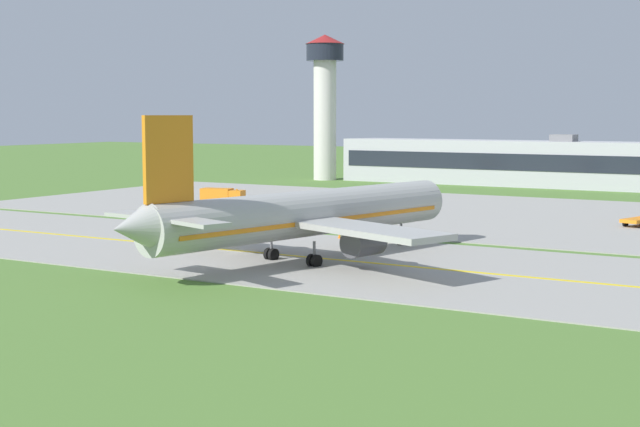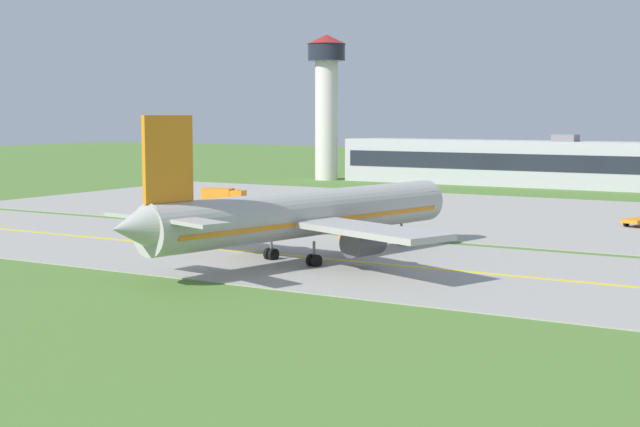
{
  "view_description": "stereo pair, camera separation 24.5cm",
  "coord_description": "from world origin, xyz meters",
  "px_view_note": "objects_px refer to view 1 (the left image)",
  "views": [
    {
      "loc": [
        48.22,
        -69.41,
        12.79
      ],
      "look_at": [
        7.54,
        0.62,
        4.0
      ],
      "focal_mm": 51.58,
      "sensor_mm": 36.0,
      "label": 1
    },
    {
      "loc": [
        48.43,
        -69.28,
        12.79
      ],
      "look_at": [
        7.54,
        0.62,
        4.0
      ],
      "focal_mm": 51.58,
      "sensor_mm": 36.0,
      "label": 2
    }
  ],
  "objects_px": {
    "service_truck_baggage": "(222,196)",
    "control_tower": "(325,93)",
    "service_truck_pushback": "(368,206)",
    "airplane_lead": "(305,215)"
  },
  "relations": [
    {
      "from": "control_tower",
      "to": "service_truck_baggage",
      "type": "bearing_deg",
      "value": -75.02
    },
    {
      "from": "airplane_lead",
      "to": "service_truck_pushback",
      "type": "relative_size",
      "value": 6.2
    },
    {
      "from": "service_truck_baggage",
      "to": "control_tower",
      "type": "height_order",
      "value": "control_tower"
    },
    {
      "from": "service_truck_pushback",
      "to": "service_truck_baggage",
      "type": "bearing_deg",
      "value": 173.86
    },
    {
      "from": "service_truck_baggage",
      "to": "control_tower",
      "type": "xyz_separation_m",
      "value": [
        -14.23,
        53.17,
        15.26
      ]
    },
    {
      "from": "airplane_lead",
      "to": "service_truck_pushback",
      "type": "bearing_deg",
      "value": 107.68
    },
    {
      "from": "service_truck_baggage",
      "to": "service_truck_pushback",
      "type": "relative_size",
      "value": 0.99
    },
    {
      "from": "airplane_lead",
      "to": "service_truck_baggage",
      "type": "height_order",
      "value": "airplane_lead"
    },
    {
      "from": "service_truck_baggage",
      "to": "service_truck_pushback",
      "type": "bearing_deg",
      "value": -6.14
    },
    {
      "from": "service_truck_baggage",
      "to": "control_tower",
      "type": "relative_size",
      "value": 0.23
    }
  ]
}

